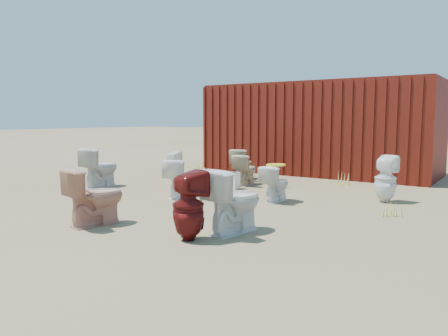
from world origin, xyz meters
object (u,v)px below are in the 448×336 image
Objects in this scene: toilet_front_a at (100,167)px; shipping_container at (320,128)px; toilet_front_maroon at (188,206)px; toilet_front_e at (234,201)px; toilet_back_yellowlid at (276,184)px; loose_tank at (228,180)px; toilet_back_e at (386,179)px; toilet_back_beige_left at (242,164)px; toilet_front_pink at (95,196)px; toilet_front_c at (178,178)px; toilet_back_a at (173,166)px; toilet_back_beige_right at (246,170)px.

shipping_container is at bearing -122.51° from toilet_front_a.
toilet_front_maroon is 0.66m from toilet_front_e.
toilet_back_yellowlid is (1.00, -4.44, -0.88)m from shipping_container.
toilet_front_maroon is 4.01m from loose_tank.
toilet_front_a reaches higher than toilet_back_e.
toilet_back_beige_left is at bearing -127.80° from toilet_front_a.
toilet_back_e is (1.33, 3.85, -0.01)m from toilet_front_maroon.
toilet_front_pink reaches higher than toilet_front_c.
toilet_front_c is 2.17m from toilet_back_a.
toilet_back_a is (-2.18, -3.52, -0.85)m from shipping_container.
loose_tank is at bearing -98.02° from shipping_container.
loose_tank is (-0.07, -0.60, -0.17)m from toilet_back_beige_right.
toilet_back_beige_left is (-0.28, 2.72, 0.01)m from toilet_front_c.
toilet_front_pink is 1.09× the size of toilet_back_beige_left.
toilet_front_e is 1.19× the size of toilet_back_a.
toilet_back_beige_left is (-0.98, -2.38, -0.83)m from shipping_container.
toilet_front_maroon reaches higher than toilet_back_e.
loose_tank is at bearing -117.87° from toilet_front_c.
toilet_back_a is at bearing 6.59° from toilet_back_e.
toilet_front_c is at bearing -66.02° from toilet_front_pink.
toilet_back_e is at bearing -52.34° from shipping_container.
shipping_container reaches higher than toilet_front_pink.
toilet_front_a is 4.68m from toilet_front_maroon.
toilet_back_yellowlid is at bearing -68.35° from toilet_front_maroon.
toilet_front_a is 3.15m from toilet_back_beige_right.
toilet_back_e is (1.08, 3.23, -0.01)m from toilet_front_e.
toilet_back_beige_left reaches higher than toilet_front_c.
toilet_back_beige_right is (-0.45, -3.09, -0.86)m from shipping_container.
toilet_front_c is 2.02m from toilet_back_beige_right.
loose_tank is at bearing -44.54° from toilet_front_e.
toilet_front_a is 1.02× the size of toilet_back_e.
shipping_container is 7.06× the size of toilet_front_a.
shipping_container is at bearing -79.02° from toilet_front_pink.
toilet_back_beige_left is at bearing -112.38° from shipping_container.
toilet_back_beige_left is 1.48× the size of loose_tank.
toilet_front_e reaches higher than toilet_back_a.
toilet_back_e is (3.08, -0.32, 0.07)m from toilet_back_beige_right.
shipping_container is 3.86m from loose_tank.
toilet_back_beige_left is 0.89m from toilet_back_beige_right.
toilet_front_a is 1.70× the size of loose_tank.
toilet_front_a is at bearing -144.70° from loose_tank.
toilet_back_e is (3.61, -1.03, 0.04)m from toilet_back_beige_left.
toilet_front_c is 0.87× the size of toilet_back_e.
toilet_front_maroon is (1.99, -2.15, 0.06)m from toilet_front_c.
toilet_front_maroon is at bearing 105.22° from toilet_back_beige_left.
toilet_front_a reaches higher than toilet_back_yellowlid.
toilet_back_beige_right is at bearing -170.78° from toilet_back_a.
toilet_back_beige_right is (2.41, 2.02, -0.08)m from toilet_front_a.
toilet_back_beige_left is 1.09× the size of toilet_back_beige_right.
toilet_front_e reaches higher than toilet_front_pink.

